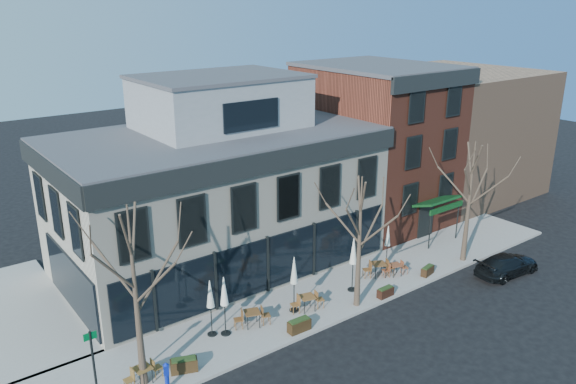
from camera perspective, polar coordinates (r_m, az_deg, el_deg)
ground at (r=31.21m, az=-2.14°, el=-10.40°), size 120.00×120.00×0.00m
sidewalk_front at (r=31.49m, az=5.07°, el=-10.03°), size 33.50×4.70×0.15m
sidewalk_side at (r=32.47m, az=-25.54°, el=-11.03°), size 4.50×12.00×0.15m
corner_building at (r=33.29m, az=-7.15°, el=0.25°), size 18.39×10.39×11.10m
red_brick_building at (r=40.69m, az=8.82°, el=4.93°), size 8.20×11.78×11.18m
bg_building at (r=48.94m, az=16.19°, el=5.97°), size 12.00×12.00×10.00m
tree_corner at (r=23.20m, az=-15.18°, el=-10.13°), size 3.93×3.98×7.92m
tree_mid at (r=28.57m, az=7.29°, el=-4.94°), size 3.50×3.55×7.04m
tree_right at (r=35.01m, az=17.95°, el=-0.82°), size 3.72×3.77×7.48m
sign_pole at (r=23.56m, az=-19.12°, el=-16.28°), size 0.50×0.10×3.40m
parked_sedan at (r=35.48m, az=21.35°, el=-6.88°), size 4.47×2.12×1.26m
call_box at (r=24.50m, az=-12.23°, el=-17.70°), size 0.25×0.25×1.25m
cafe_set_0 at (r=25.15m, az=-14.51°, el=-17.39°), size 1.71×0.72×0.89m
cafe_set_1 at (r=28.04m, az=-3.66°, el=-12.55°), size 1.88×1.07×0.97m
cafe_set_2 at (r=29.29m, az=1.98°, el=-11.05°), size 1.90×0.91×0.97m
cafe_set_4 at (r=33.01m, az=9.19°, el=-7.64°), size 1.92×1.22×1.00m
cafe_set_5 at (r=33.31m, az=10.84°, el=-7.64°), size 1.65×0.87×0.85m
umbrella_0 at (r=26.79m, az=-7.90°, el=-10.51°), size 0.46×0.46×2.88m
umbrella_1 at (r=26.72m, az=-6.50°, el=-10.28°), size 0.48×0.48×3.03m
umbrella_2 at (r=28.43m, az=0.62°, el=-8.25°), size 0.49×0.49×3.04m
umbrella_3 at (r=30.56m, az=6.66°, el=-6.27°), size 0.50×0.50×3.10m
umbrella_4 at (r=33.68m, az=10.10°, el=-4.62°), size 0.42×0.42×2.63m
planter_0 at (r=25.51m, az=-10.53°, el=-16.88°), size 1.24×0.84×0.64m
planter_1 at (r=27.71m, az=1.14°, el=-13.36°), size 1.16×0.50×0.64m
planter_2 at (r=31.06m, az=9.87°, el=-9.97°), size 0.98×0.41×0.55m
planter_3 at (r=33.86m, az=13.99°, el=-7.74°), size 1.02×0.57×0.54m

